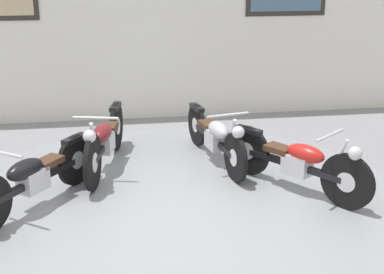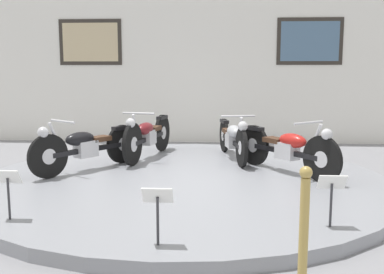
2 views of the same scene
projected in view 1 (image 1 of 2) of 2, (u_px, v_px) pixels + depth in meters
The scene contains 6 objects.
ground_plane at pixel (173, 222), 5.79m from camera, with size 60.00×60.00×0.00m, color gray.
display_platform at pixel (173, 217), 5.76m from camera, with size 5.67×5.67×0.14m, color gray.
motorcycle_black at pixel (32, 176), 5.69m from camera, with size 1.18×1.63×0.78m.
motorcycle_maroon at pixel (105, 139), 6.74m from camera, with size 0.60×1.98×0.81m.
motorcycle_silver at pixel (216, 136), 6.94m from camera, with size 0.56×1.92×0.78m.
motorcycle_red at pixel (297, 161), 6.10m from camera, with size 1.24×1.61×0.79m.
Camera 1 is at (-0.55, -5.13, 2.78)m, focal length 50.00 mm.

